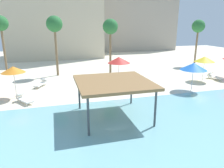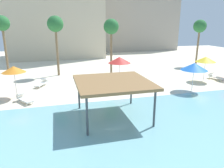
{
  "view_description": "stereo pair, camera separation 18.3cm",
  "coord_description": "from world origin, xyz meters",
  "px_view_note": "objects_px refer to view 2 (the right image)",
  "views": [
    {
      "loc": [
        -4.98,
        -14.44,
        6.18
      ],
      "look_at": [
        -0.39,
        2.0,
        1.3
      ],
      "focal_mm": 33.66,
      "sensor_mm": 36.0,
      "label": 1
    },
    {
      "loc": [
        -4.8,
        -14.49,
        6.18
      ],
      "look_at": [
        -0.39,
        2.0,
        1.3
      ],
      "focal_mm": 33.66,
      "sensor_mm": 36.0,
      "label": 2
    }
  ],
  "objects_px": {
    "beach_umbrella_red_1": "(119,60)",
    "palm_tree_3": "(200,27)",
    "beach_umbrella_blue_5": "(194,67)",
    "palm_tree_1": "(55,26)",
    "shade_pavilion": "(113,83)",
    "palm_tree_2": "(2,25)",
    "palm_tree_0": "(111,28)",
    "lounge_chair_0": "(24,98)",
    "lounge_chair_1": "(124,86)",
    "beach_umbrella_orange_3": "(14,69)",
    "beach_umbrella_yellow_0": "(206,59)",
    "lounge_chair_5": "(42,83)",
    "lounge_chair_6": "(215,76)"
  },
  "relations": [
    {
      "from": "beach_umbrella_red_1",
      "to": "palm_tree_3",
      "type": "xyz_separation_m",
      "value": [
        14.34,
        6.14,
        3.29
      ]
    },
    {
      "from": "beach_umbrella_yellow_0",
      "to": "palm_tree_0",
      "type": "height_order",
      "value": "palm_tree_0"
    },
    {
      "from": "lounge_chair_1",
      "to": "palm_tree_1",
      "type": "distance_m",
      "value": 11.28
    },
    {
      "from": "beach_umbrella_orange_3",
      "to": "lounge_chair_0",
      "type": "height_order",
      "value": "beach_umbrella_orange_3"
    },
    {
      "from": "beach_umbrella_orange_3",
      "to": "palm_tree_2",
      "type": "bearing_deg",
      "value": 103.9
    },
    {
      "from": "lounge_chair_5",
      "to": "beach_umbrella_blue_5",
      "type": "bearing_deg",
      "value": 95.31
    },
    {
      "from": "lounge_chair_1",
      "to": "palm_tree_3",
      "type": "bearing_deg",
      "value": 126.79
    },
    {
      "from": "beach_umbrella_orange_3",
      "to": "beach_umbrella_blue_5",
      "type": "distance_m",
      "value": 16.11
    },
    {
      "from": "lounge_chair_1",
      "to": "palm_tree_1",
      "type": "xyz_separation_m",
      "value": [
        -6.07,
        7.64,
        5.67
      ]
    },
    {
      "from": "shade_pavilion",
      "to": "beach_umbrella_yellow_0",
      "type": "distance_m",
      "value": 14.09
    },
    {
      "from": "beach_umbrella_orange_3",
      "to": "lounge_chair_6",
      "type": "relative_size",
      "value": 1.4
    },
    {
      "from": "palm_tree_0",
      "to": "palm_tree_2",
      "type": "relative_size",
      "value": 0.94
    },
    {
      "from": "beach_umbrella_red_1",
      "to": "palm_tree_3",
      "type": "height_order",
      "value": "palm_tree_3"
    },
    {
      "from": "shade_pavilion",
      "to": "palm_tree_0",
      "type": "relative_size",
      "value": 0.7
    },
    {
      "from": "shade_pavilion",
      "to": "lounge_chair_5",
      "type": "height_order",
      "value": "shade_pavilion"
    },
    {
      "from": "lounge_chair_1",
      "to": "lounge_chair_6",
      "type": "height_order",
      "value": "same"
    },
    {
      "from": "beach_umbrella_orange_3",
      "to": "beach_umbrella_yellow_0",
      "type": "bearing_deg",
      "value": 1.67
    },
    {
      "from": "lounge_chair_0",
      "to": "palm_tree_0",
      "type": "height_order",
      "value": "palm_tree_0"
    },
    {
      "from": "palm_tree_2",
      "to": "palm_tree_0",
      "type": "bearing_deg",
      "value": -16.25
    },
    {
      "from": "lounge_chair_1",
      "to": "palm_tree_0",
      "type": "relative_size",
      "value": 0.28
    },
    {
      "from": "palm_tree_0",
      "to": "palm_tree_3",
      "type": "height_order",
      "value": "same"
    },
    {
      "from": "beach_umbrella_red_1",
      "to": "lounge_chair_0",
      "type": "xyz_separation_m",
      "value": [
        -9.42,
        -4.21,
        -2.09
      ]
    },
    {
      "from": "lounge_chair_0",
      "to": "shade_pavilion",
      "type": "bearing_deg",
      "value": 19.93
    },
    {
      "from": "palm_tree_0",
      "to": "lounge_chair_6",
      "type": "bearing_deg",
      "value": -30.1
    },
    {
      "from": "beach_umbrella_orange_3",
      "to": "shade_pavilion",
      "type": "bearing_deg",
      "value": -40.87
    },
    {
      "from": "shade_pavilion",
      "to": "palm_tree_3",
      "type": "distance_m",
      "value": 23.26
    },
    {
      "from": "palm_tree_0",
      "to": "palm_tree_3",
      "type": "distance_m",
      "value": 14.22
    },
    {
      "from": "palm_tree_1",
      "to": "palm_tree_2",
      "type": "height_order",
      "value": "palm_tree_2"
    },
    {
      "from": "lounge_chair_0",
      "to": "lounge_chair_5",
      "type": "height_order",
      "value": "same"
    },
    {
      "from": "lounge_chair_1",
      "to": "palm_tree_2",
      "type": "bearing_deg",
      "value": -125.88
    },
    {
      "from": "beach_umbrella_orange_3",
      "to": "palm_tree_0",
      "type": "relative_size",
      "value": 0.41
    },
    {
      "from": "beach_umbrella_yellow_0",
      "to": "palm_tree_2",
      "type": "distance_m",
      "value": 24.75
    },
    {
      "from": "beach_umbrella_yellow_0",
      "to": "beach_umbrella_blue_5",
      "type": "bearing_deg",
      "value": -140.68
    },
    {
      "from": "lounge_chair_0",
      "to": "lounge_chair_1",
      "type": "distance_m",
      "value": 9.14
    },
    {
      "from": "beach_umbrella_yellow_0",
      "to": "shade_pavilion",
      "type": "bearing_deg",
      "value": -151.77
    },
    {
      "from": "beach_umbrella_red_1",
      "to": "beach_umbrella_blue_5",
      "type": "height_order",
      "value": "beach_umbrella_red_1"
    },
    {
      "from": "palm_tree_0",
      "to": "beach_umbrella_blue_5",
      "type": "bearing_deg",
      "value": -59.68
    },
    {
      "from": "lounge_chair_0",
      "to": "palm_tree_2",
      "type": "relative_size",
      "value": 0.26
    },
    {
      "from": "palm_tree_0",
      "to": "palm_tree_1",
      "type": "distance_m",
      "value": 6.71
    },
    {
      "from": "beach_umbrella_red_1",
      "to": "beach_umbrella_orange_3",
      "type": "bearing_deg",
      "value": -164.83
    },
    {
      "from": "beach_umbrella_blue_5",
      "to": "palm_tree_1",
      "type": "bearing_deg",
      "value": 140.98
    },
    {
      "from": "palm_tree_2",
      "to": "palm_tree_3",
      "type": "relative_size",
      "value": 1.06
    },
    {
      "from": "shade_pavilion",
      "to": "beach_umbrella_red_1",
      "type": "bearing_deg",
      "value": 70.5
    },
    {
      "from": "beach_umbrella_orange_3",
      "to": "lounge_chair_6",
      "type": "height_order",
      "value": "beach_umbrella_orange_3"
    },
    {
      "from": "beach_umbrella_red_1",
      "to": "beach_umbrella_orange_3",
      "type": "distance_m",
      "value": 10.55
    },
    {
      "from": "beach_umbrella_orange_3",
      "to": "lounge_chair_1",
      "type": "distance_m",
      "value": 10.03
    },
    {
      "from": "beach_umbrella_blue_5",
      "to": "palm_tree_0",
      "type": "xyz_separation_m",
      "value": [
        -5.53,
        9.45,
        3.34
      ]
    },
    {
      "from": "beach_umbrella_orange_3",
      "to": "beach_umbrella_red_1",
      "type": "bearing_deg",
      "value": 15.17
    },
    {
      "from": "palm_tree_3",
      "to": "beach_umbrella_orange_3",
      "type": "bearing_deg",
      "value": -160.05
    },
    {
      "from": "beach_umbrella_red_1",
      "to": "beach_umbrella_blue_5",
      "type": "relative_size",
      "value": 1.02
    }
  ]
}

